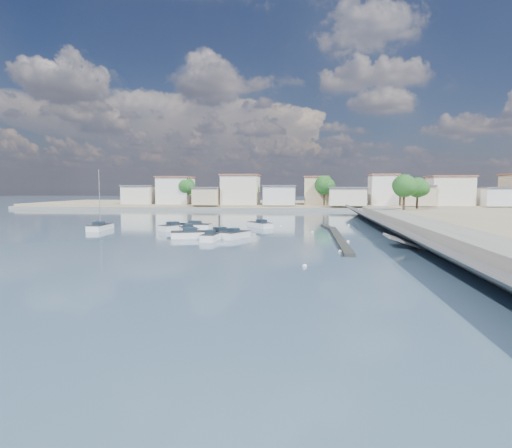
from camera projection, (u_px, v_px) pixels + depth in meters
The scene contains 17 objects.
ground at pixel (289, 220), 81.65m from camera, with size 400.00×400.00×0.00m, color #314762.
seawall_walkway at pixel (431, 231), 52.75m from camera, with size 5.00×90.00×1.80m, color slate.
breakwater at pixel (336, 236), 53.82m from camera, with size 2.00×31.02×0.35m.
far_shore_land at pixel (295, 205), 133.06m from camera, with size 160.00×40.00×1.40m, color gray.
far_shore_quay at pixel (294, 209), 112.30m from camera, with size 160.00×2.50×0.80m, color slate.
far_town at pixel (334, 192), 116.55m from camera, with size 113.01×12.80×8.35m.
shore_trees at pixel (327, 187), 107.99m from camera, with size 74.56×38.32×7.92m.
motorboat_a at pixel (212, 237), 50.58m from camera, with size 1.91×4.60×1.48m.
motorboat_b at pixel (237, 235), 52.78m from camera, with size 3.44×4.47×1.48m.
motorboat_c at pixel (189, 227), 63.47m from camera, with size 6.35×2.40×1.48m.
motorboat_d at pixel (216, 235), 53.06m from camera, with size 4.07×4.59×1.48m.
motorboat_e at pixel (177, 227), 62.54m from camera, with size 4.32×5.22×1.48m.
motorboat_f at pixel (259, 225), 66.55m from camera, with size 4.37×4.73×1.48m.
motorboat_g at pixel (189, 231), 57.70m from camera, with size 3.93×5.42×1.48m.
motorboat_h at pixel (197, 235), 53.05m from camera, with size 6.58×3.93×1.48m.
sailboat at pixel (101, 227), 62.66m from camera, with size 2.26×6.29×9.00m.
mooring_buoys at pixel (322, 237), 53.29m from camera, with size 11.25×37.04×0.37m.
Camera 1 is at (2.94, -41.61, 6.32)m, focal length 30.00 mm.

